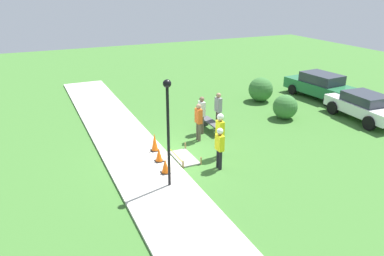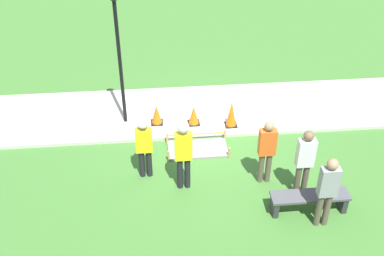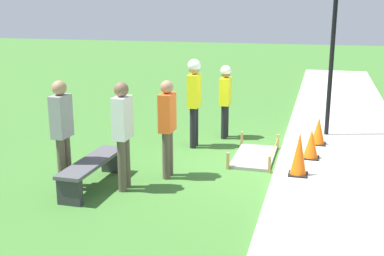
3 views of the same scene
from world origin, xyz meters
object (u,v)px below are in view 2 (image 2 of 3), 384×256
object	(u,v)px
traffic_cone_sidewalk_edge	(157,114)
park_bench	(309,199)
bystander_in_gray_shirt	(305,159)
lamppost_near	(118,40)
traffic_cone_far_patch	(194,115)
worker_assistant	(144,143)
worker_supervisor	(183,149)
bystander_in_white_shirt	(327,189)
traffic_cone_near_patch	(231,114)
bystander_in_orange_shirt	(267,149)

from	to	relation	value
traffic_cone_sidewalk_edge	park_bench	world-z (taller)	traffic_cone_sidewalk_edge
bystander_in_gray_shirt	lamppost_near	size ratio (longest dim) A/B	0.48
traffic_cone_far_patch	lamppost_near	world-z (taller)	lamppost_near
worker_assistant	bystander_in_gray_shirt	size ratio (longest dim) A/B	0.93
worker_supervisor	bystander_in_white_shirt	size ratio (longest dim) A/B	1.04
park_bench	lamppost_near	distance (m)	6.19
traffic_cone_far_patch	lamppost_near	distance (m)	2.99
traffic_cone_near_patch	worker_supervisor	distance (m)	2.87
bystander_in_gray_shirt	lamppost_near	world-z (taller)	lamppost_near
traffic_cone_far_patch	bystander_in_gray_shirt	xyz separation A→B (m)	(-2.26, 3.00, 0.67)
worker_assistant	bystander_in_gray_shirt	world-z (taller)	bystander_in_gray_shirt
traffic_cone_far_patch	worker_supervisor	xyz separation A→B (m)	(0.48, 2.51, 0.79)
traffic_cone_far_patch	worker_supervisor	size ratio (longest dim) A/B	0.30
worker_supervisor	worker_assistant	distance (m)	1.05
bystander_in_white_shirt	lamppost_near	world-z (taller)	lamppost_near
bystander_in_orange_shirt	traffic_cone_near_patch	bearing A→B (deg)	-78.80
worker_supervisor	worker_assistant	xyz separation A→B (m)	(0.91, -0.50, -0.17)
traffic_cone_near_patch	worker_supervisor	bearing A→B (deg)	56.85
traffic_cone_far_patch	worker_assistant	distance (m)	2.52
worker_supervisor	park_bench	bearing A→B (deg)	159.30
traffic_cone_near_patch	lamppost_near	bearing A→B (deg)	-9.18
worker_supervisor	bystander_in_orange_shirt	bearing A→B (deg)	-178.92
bystander_in_gray_shirt	lamppost_near	bearing A→B (deg)	-38.14
lamppost_near	traffic_cone_near_patch	bearing A→B (deg)	170.82
park_bench	lamppost_near	bearing A→B (deg)	-42.28
lamppost_near	park_bench	bearing A→B (deg)	137.72
traffic_cone_far_patch	traffic_cone_sidewalk_edge	world-z (taller)	traffic_cone_sidewalk_edge
bystander_in_orange_shirt	bystander_in_gray_shirt	bearing A→B (deg)	145.40
traffic_cone_far_patch	bystander_in_white_shirt	world-z (taller)	bystander_in_white_shirt
bystander_in_orange_shirt	bystander_in_white_shirt	xyz separation A→B (m)	(-0.96, 1.53, 0.05)
worker_supervisor	traffic_cone_sidewalk_edge	bearing A→B (deg)	-77.80
bystander_in_gray_shirt	lamppost_near	distance (m)	5.58
worker_assistant	bystander_in_white_shirt	bearing A→B (deg)	152.59
bystander_in_white_shirt	worker_supervisor	bearing A→B (deg)	-26.92
park_bench	worker_assistant	world-z (taller)	worker_assistant
park_bench	bystander_in_gray_shirt	world-z (taller)	bystander_in_gray_shirt
traffic_cone_sidewalk_edge	park_bench	size ratio (longest dim) A/B	0.33
worker_assistant	park_bench	bearing A→B (deg)	157.16
worker_assistant	lamppost_near	world-z (taller)	lamppost_near
traffic_cone_sidewalk_edge	worker_supervisor	world-z (taller)	worker_supervisor
traffic_cone_far_patch	bystander_in_orange_shirt	size ratio (longest dim) A/B	0.33
traffic_cone_near_patch	park_bench	distance (m)	3.61
worker_assistant	bystander_in_orange_shirt	world-z (taller)	bystander_in_orange_shirt
traffic_cone_near_patch	park_bench	size ratio (longest dim) A/B	0.44
bystander_in_orange_shirt	bystander_in_white_shirt	world-z (taller)	bystander_in_white_shirt
bystander_in_orange_shirt	bystander_in_gray_shirt	xyz separation A→B (m)	(-0.76, 0.53, 0.04)
traffic_cone_near_patch	traffic_cone_far_patch	size ratio (longest dim) A/B	1.35
bystander_in_gray_shirt	bystander_in_white_shirt	world-z (taller)	bystander_in_white_shirt
bystander_in_orange_shirt	lamppost_near	xyz separation A→B (m)	(3.44, -2.78, 1.62)
worker_supervisor	bystander_in_gray_shirt	bearing A→B (deg)	169.90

